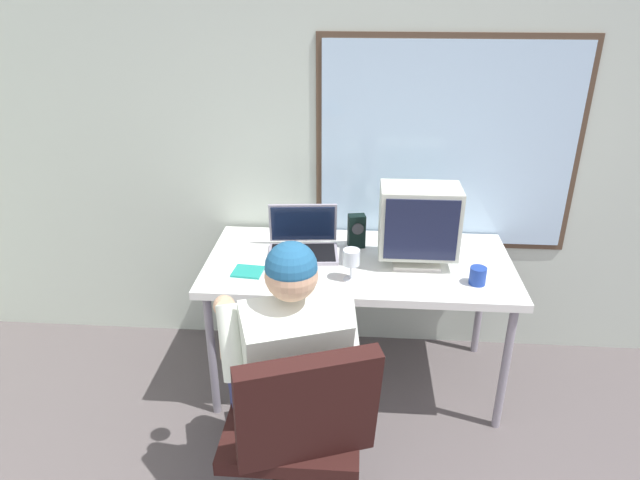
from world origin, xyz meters
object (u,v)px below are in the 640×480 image
at_px(desk, 359,270).
at_px(person_seated, 287,359).
at_px(wine_glass, 351,259).
at_px(desk_speaker, 357,231).
at_px(coffee_mug, 478,276).
at_px(laptop, 303,240).
at_px(crt_monitor, 419,222).
at_px(office_chair, 300,422).
at_px(cd_case, 248,272).

height_order(desk, person_seated, person_seated).
bearing_deg(wine_glass, desk_speaker, 86.93).
relative_size(desk_speaker, coffee_mug, 2.12).
distance_m(desk, person_seated, 0.76).
height_order(person_seated, laptop, person_seated).
distance_m(person_seated, laptop, 0.82).
distance_m(crt_monitor, coffee_mug, 0.38).
bearing_deg(office_chair, crt_monitor, 62.79).
bearing_deg(coffee_mug, office_chair, -134.90).
height_order(office_chair, laptop, laptop).
bearing_deg(desk_speaker, desk, -83.90).
xyz_separation_m(cd_case, coffee_mug, (1.09, -0.03, 0.04)).
height_order(laptop, desk_speaker, laptop).
bearing_deg(crt_monitor, coffee_mug, -34.98).
relative_size(desk_speaker, cd_case, 1.17).
xyz_separation_m(crt_monitor, laptop, (-0.58, 0.10, -0.16)).
bearing_deg(desk, coffee_mug, -19.52).
distance_m(laptop, desk_speaker, 0.29).
bearing_deg(person_seated, laptop, 91.01).
relative_size(crt_monitor, wine_glass, 2.58).
relative_size(crt_monitor, coffee_mug, 4.77).
bearing_deg(cd_case, coffee_mug, -1.58).
height_order(office_chair, coffee_mug, office_chair).
xyz_separation_m(laptop, coffee_mug, (0.84, -0.29, -0.02)).
distance_m(desk_speaker, cd_case, 0.62).
xyz_separation_m(person_seated, wine_glass, (0.24, 0.51, 0.20)).
xyz_separation_m(wine_glass, desk_speaker, (0.02, 0.36, -0.02)).
bearing_deg(person_seated, office_chair, -72.76).
relative_size(office_chair, wine_glass, 6.04).
bearing_deg(laptop, desk_speaker, 14.05).
height_order(wine_glass, coffee_mug, wine_glass).
bearing_deg(wine_glass, laptop, 131.06).
bearing_deg(desk, person_seated, -111.59).
distance_m(office_chair, desk_speaker, 1.17).
bearing_deg(laptop, cd_case, -132.90).
bearing_deg(coffee_mug, person_seated, -148.45).
height_order(person_seated, crt_monitor, person_seated).
height_order(desk, office_chair, office_chair).
xyz_separation_m(crt_monitor, coffee_mug, (0.27, -0.19, -0.18)).
distance_m(cd_case, coffee_mug, 1.09).
height_order(wine_glass, desk_speaker, desk_speaker).
bearing_deg(cd_case, person_seated, -64.57).
bearing_deg(coffee_mug, laptop, 160.98).
relative_size(desk, crt_monitor, 3.81).
bearing_deg(wine_glass, crt_monitor, 30.77).
distance_m(office_chair, laptop, 1.08).
bearing_deg(cd_case, desk, 17.16).
relative_size(office_chair, desk_speaker, 5.26).
xyz_separation_m(laptop, desk_speaker, (0.28, 0.07, 0.03)).
distance_m(desk, laptop, 0.33).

